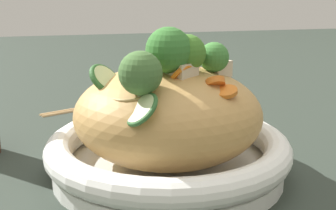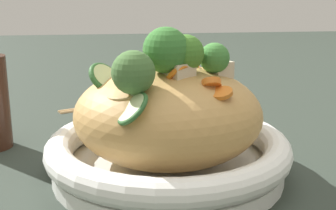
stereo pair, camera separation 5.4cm
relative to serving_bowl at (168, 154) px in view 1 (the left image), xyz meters
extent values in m
plane|color=#2B342C|center=(0.00, 0.00, -0.03)|extent=(3.00, 3.00, 0.00)
cylinder|color=white|center=(0.00, 0.00, -0.02)|extent=(0.27, 0.27, 0.02)
torus|color=white|center=(0.00, 0.00, 0.01)|extent=(0.29, 0.29, 0.03)
ellipsoid|color=tan|center=(0.00, 0.00, 0.05)|extent=(0.22, 0.22, 0.11)
torus|color=tan|center=(-0.01, -0.01, 0.08)|extent=(0.06, 0.06, 0.02)
torus|color=tan|center=(-0.02, -0.01, 0.08)|extent=(0.08, 0.08, 0.01)
torus|color=tan|center=(0.04, 0.04, 0.09)|extent=(0.07, 0.07, 0.01)
cone|color=#9DBC78|center=(-0.02, 0.02, 0.10)|extent=(0.02, 0.02, 0.01)
sphere|color=#427A2A|center=(-0.02, 0.02, 0.12)|extent=(0.05, 0.05, 0.04)
cone|color=#9AC179|center=(0.01, 0.03, 0.10)|extent=(0.03, 0.03, 0.02)
sphere|color=#377430|center=(0.01, 0.03, 0.13)|extent=(0.06, 0.06, 0.05)
cone|color=#A3BC7B|center=(-0.05, 0.01, 0.10)|extent=(0.02, 0.02, 0.02)
sphere|color=#3F7D37|center=(-0.05, 0.01, 0.12)|extent=(0.04, 0.04, 0.03)
cone|color=#A5B879|center=(0.04, 0.06, 0.09)|extent=(0.02, 0.02, 0.02)
sphere|color=#456C37|center=(0.04, 0.06, 0.11)|extent=(0.05, 0.05, 0.04)
cylinder|color=orange|center=(-0.04, 0.05, 0.10)|extent=(0.02, 0.02, 0.02)
cylinder|color=orange|center=(0.02, -0.07, 0.09)|extent=(0.03, 0.03, 0.02)
cylinder|color=orange|center=(-0.05, 0.06, 0.09)|extent=(0.03, 0.03, 0.01)
cylinder|color=orange|center=(-0.03, -0.02, 0.10)|extent=(0.03, 0.04, 0.02)
cylinder|color=orange|center=(-0.01, 0.04, 0.10)|extent=(0.04, 0.04, 0.02)
cylinder|color=orange|center=(0.03, -0.01, 0.10)|extent=(0.02, 0.02, 0.01)
cylinder|color=beige|center=(0.00, -0.03, 0.11)|extent=(0.03, 0.03, 0.03)
torus|color=#3A5B2F|center=(0.00, -0.03, 0.11)|extent=(0.03, 0.04, 0.03)
cylinder|color=beige|center=(0.04, 0.08, 0.08)|extent=(0.04, 0.04, 0.03)
torus|color=#2C5C2B|center=(0.04, 0.08, 0.08)|extent=(0.04, 0.05, 0.03)
cylinder|color=beige|center=(-0.01, -0.02, 0.11)|extent=(0.03, 0.03, 0.01)
torus|color=#3A6533|center=(-0.01, -0.02, 0.11)|extent=(0.04, 0.04, 0.02)
cylinder|color=beige|center=(0.07, 0.00, 0.09)|extent=(0.04, 0.04, 0.03)
torus|color=#2F5F2A|center=(0.07, 0.00, 0.09)|extent=(0.05, 0.05, 0.03)
cube|color=beige|center=(-0.01, 0.03, 0.11)|extent=(0.04, 0.04, 0.02)
cube|color=beige|center=(-0.06, 0.00, 0.10)|extent=(0.03, 0.03, 0.02)
cylinder|color=tan|center=(0.06, -0.34, -0.02)|extent=(0.21, 0.10, 0.01)
cylinder|color=tan|center=(0.05, -0.33, -0.02)|extent=(0.21, 0.10, 0.01)
camera|label=1|loc=(0.11, 0.51, 0.20)|focal=49.71mm
camera|label=2|loc=(0.06, 0.52, 0.20)|focal=49.71mm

